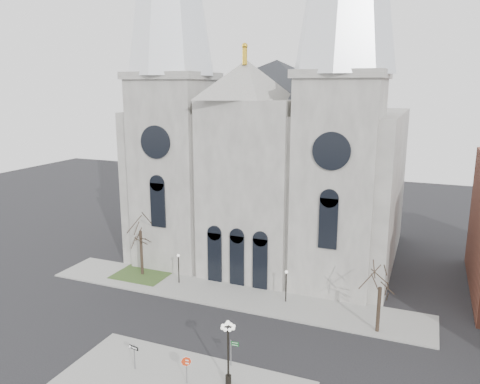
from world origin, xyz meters
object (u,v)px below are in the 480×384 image
at_px(one_way_sign, 134,352).
at_px(globe_lamp, 228,345).
at_px(stop_sign, 186,364).
at_px(street_name_sign, 232,351).

bearing_deg(one_way_sign, globe_lamp, 16.46).
xyz_separation_m(globe_lamp, one_way_sign, (-7.26, -0.87, -1.76)).
xyz_separation_m(stop_sign, globe_lamp, (2.81, 0.95, 1.58)).
bearing_deg(street_name_sign, one_way_sign, -159.80).
height_order(stop_sign, one_way_sign, stop_sign).
bearing_deg(one_way_sign, stop_sign, 8.55).
distance_m(one_way_sign, street_name_sign, 7.28).
bearing_deg(globe_lamp, stop_sign, -161.28).
height_order(one_way_sign, street_name_sign, street_name_sign).
relative_size(one_way_sign, street_name_sign, 0.95).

